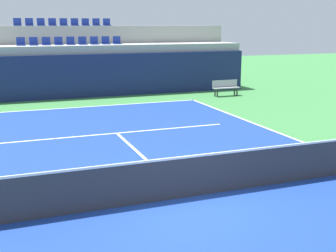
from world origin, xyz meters
TOP-DOWN VIEW (x-y plane):
  - ground_plane at (0.00, 0.00)m, footprint 80.00×80.00m
  - court_surface at (0.00, 0.00)m, footprint 11.00×24.00m
  - baseline_far at (0.00, 11.95)m, footprint 11.00×0.10m
  - service_line_far at (0.00, 6.40)m, footprint 8.26×0.10m
  - centre_service_line at (0.00, 3.20)m, footprint 0.10×6.40m
  - back_wall at (0.00, 14.80)m, footprint 19.58×0.30m
  - stands_tier_lower at (0.00, 16.15)m, footprint 19.58×2.40m
  - stands_tier_upper at (0.00, 18.55)m, footprint 19.58×2.40m
  - seating_row_lower at (-0.00, 16.24)m, footprint 5.65×0.44m
  - seating_row_upper at (-0.00, 18.64)m, footprint 5.65×0.44m
  - tennis_net at (0.00, 0.00)m, footprint 11.08×0.08m
  - player_bench at (7.69, 12.63)m, footprint 1.50×0.40m

SIDE VIEW (x-z plane):
  - ground_plane at x=0.00m, z-range 0.00..0.00m
  - court_surface at x=0.00m, z-range 0.00..0.01m
  - baseline_far at x=0.00m, z-range 0.01..0.01m
  - service_line_far at x=0.00m, z-range 0.01..0.01m
  - centre_service_line at x=0.00m, z-range 0.01..0.01m
  - player_bench at x=7.69m, z-range 0.08..0.93m
  - tennis_net at x=0.00m, z-range -0.03..1.04m
  - back_wall at x=0.00m, z-range 0.00..2.29m
  - stands_tier_lower at x=0.00m, z-range 0.00..2.72m
  - stands_tier_upper at x=0.00m, z-range 0.00..3.73m
  - seating_row_lower at x=0.00m, z-range 2.63..3.07m
  - seating_row_upper at x=0.00m, z-range 3.64..4.08m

